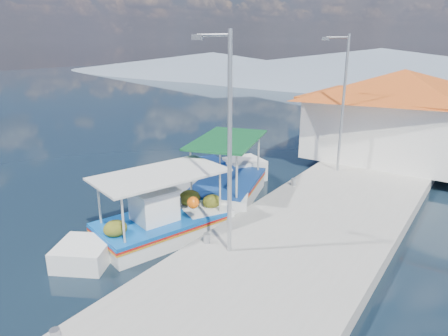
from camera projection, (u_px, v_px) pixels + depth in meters
The scene contains 9 objects.
ground at pixel (71, 250), 12.55m from camera, with size 160.00×160.00×0.00m, color black.
quay at pixel (324, 220), 14.02m from camera, with size 5.00×44.00×0.50m, color #A29E97.
bollards at pixel (261, 203), 14.44m from camera, with size 0.20×17.20×0.30m.
main_caique at pixel (164, 223), 13.29m from camera, with size 3.55×7.18×2.47m.
caique_green_canopy at pixel (229, 189), 16.48m from camera, with size 3.64×7.25×2.83m.
caique_blue_hull at pixel (184, 189), 16.74m from camera, with size 2.99×6.62×1.21m.
harbor_building at pixel (399, 113), 20.18m from camera, with size 10.49×10.49×4.40m.
lamp_post_near at pixel (227, 135), 10.54m from camera, with size 1.21×0.14×6.00m.
lamp_post_far at pixel (342, 97), 17.62m from camera, with size 1.21×0.14×6.00m.
Camera 1 is at (10.26, -6.55, 6.21)m, focal length 32.32 mm.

